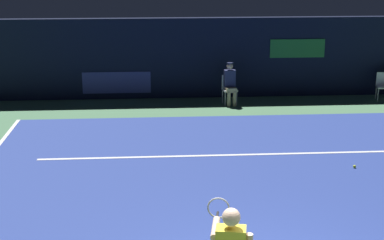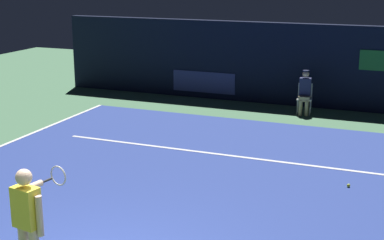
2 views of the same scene
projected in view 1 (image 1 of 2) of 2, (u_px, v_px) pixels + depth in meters
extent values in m
plane|color=#4C7A56|center=(231.00, 186.00, 11.67)|extent=(31.98, 31.98, 0.00)
cube|color=navy|center=(231.00, 186.00, 11.66)|extent=(10.94, 10.23, 0.01)
cube|color=white|center=(221.00, 155.00, 13.37)|extent=(8.53, 0.10, 0.01)
cube|color=black|center=(201.00, 58.00, 18.50)|extent=(15.71, 0.30, 2.60)
cube|color=navy|center=(117.00, 83.00, 18.38)|extent=(2.20, 0.04, 0.70)
cube|color=#1E6B2D|center=(297.00, 48.00, 18.47)|extent=(1.80, 0.04, 0.60)
sphere|color=beige|center=(231.00, 217.00, 6.68)|extent=(0.22, 0.22, 0.22)
cylinder|color=beige|center=(215.00, 228.00, 6.99)|extent=(0.18, 0.51, 0.09)
cylinder|color=black|center=(217.00, 217.00, 7.28)|extent=(0.08, 0.30, 0.03)
torus|color=#B2B2B7|center=(218.00, 208.00, 7.54)|extent=(0.30, 0.08, 0.30)
cube|color=white|center=(230.00, 90.00, 17.79)|extent=(0.49, 0.45, 0.04)
cube|color=white|center=(228.00, 81.00, 17.91)|extent=(0.42, 0.08, 0.42)
cylinder|color=#B2B2B7|center=(225.00, 99.00, 17.66)|extent=(0.03, 0.03, 0.46)
cylinder|color=#B2B2B7|center=(237.00, 98.00, 17.73)|extent=(0.03, 0.03, 0.46)
cylinder|color=#B2B2B7|center=(222.00, 96.00, 17.98)|extent=(0.03, 0.03, 0.46)
cylinder|color=#B2B2B7|center=(234.00, 95.00, 18.05)|extent=(0.03, 0.03, 0.46)
cube|color=tan|center=(230.00, 89.00, 17.70)|extent=(0.37, 0.44, 0.14)
cylinder|color=tan|center=(229.00, 99.00, 17.59)|extent=(0.11, 0.11, 0.46)
cylinder|color=tan|center=(235.00, 99.00, 17.63)|extent=(0.11, 0.11, 0.46)
cube|color=#23284C|center=(230.00, 78.00, 17.72)|extent=(0.37, 0.26, 0.52)
sphere|color=#DBAD89|center=(230.00, 66.00, 17.61)|extent=(0.20, 0.20, 0.20)
cylinder|color=#141933|center=(230.00, 63.00, 17.59)|extent=(0.19, 0.19, 0.04)
cube|color=white|center=(384.00, 87.00, 18.26)|extent=(0.50, 0.47, 0.04)
cube|color=white|center=(383.00, 79.00, 18.39)|extent=(0.42, 0.10, 0.42)
cylinder|color=#B2B2B7|center=(378.00, 95.00, 18.18)|extent=(0.03, 0.03, 0.44)
cylinder|color=#B2B2B7|center=(376.00, 92.00, 18.51)|extent=(0.03, 0.03, 0.44)
sphere|color=#CCE033|center=(355.00, 166.00, 12.59)|extent=(0.07, 0.07, 0.07)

